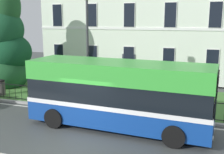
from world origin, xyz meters
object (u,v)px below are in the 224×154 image
(georgian_townhouse, at_px, (145,0))
(single_decker_bus, at_px, (119,94))
(street_lamp_post, at_px, (87,41))
(evergreen_tree, at_px, (6,46))
(litter_bin, at_px, (2,87))

(georgian_townhouse, bearing_deg, single_decker_bus, -81.46)
(georgian_townhouse, bearing_deg, street_lamp_post, -93.26)
(georgian_townhouse, distance_m, evergreen_tree, 13.51)
(georgian_townhouse, xyz_separation_m, street_lamp_post, (-0.69, -12.04, -3.11))
(single_decker_bus, relative_size, litter_bin, 8.29)
(evergreen_tree, bearing_deg, street_lamp_post, -15.49)
(single_decker_bus, bearing_deg, litter_bin, 166.52)
(evergreen_tree, height_order, single_decker_bus, evergreen_tree)
(georgian_townhouse, xyz_separation_m, evergreen_tree, (-8.33, -9.92, -3.84))
(evergreen_tree, relative_size, single_decker_bus, 0.93)
(georgian_townhouse, height_order, evergreen_tree, georgian_townhouse)
(single_decker_bus, distance_m, litter_bin, 9.55)
(georgian_townhouse, height_order, street_lamp_post, georgian_townhouse)
(georgian_townhouse, bearing_deg, litter_bin, -118.61)
(georgian_townhouse, xyz_separation_m, litter_bin, (-6.83, -12.52, -6.29))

